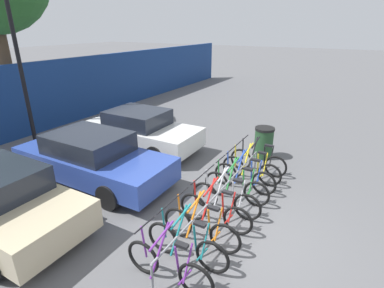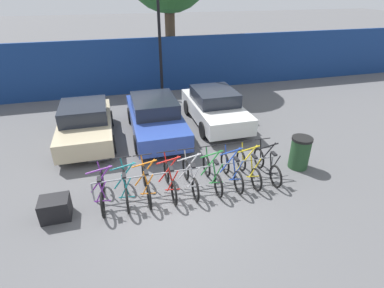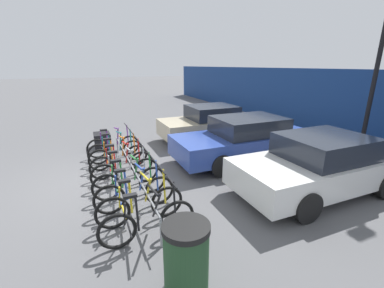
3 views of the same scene
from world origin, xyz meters
name	(u,v)px [view 3 (image 3 of 3)]	position (x,y,z in m)	size (l,w,h in m)	color
ground_plane	(103,180)	(0.00, 0.00, 0.00)	(120.00, 120.00, 0.00)	#59595B
hoarding_wall	(353,106)	(0.00, 9.50, 1.40)	(36.00, 0.16, 2.79)	navy
bike_rack	(131,166)	(0.56, 0.68, 0.50)	(5.28, 0.04, 0.57)	gray
bicycle_purple	(114,145)	(-1.81, 0.53, 0.38)	(0.68, 1.71, 1.05)	black
bicycle_teal	(116,151)	(-1.21, 0.53, 0.38)	(0.68, 1.71, 1.05)	black
bicycle_orange	(119,156)	(-0.66, 0.53, 0.38)	(0.68, 1.71, 1.05)	black
bicycle_red	(122,164)	(-0.01, 0.53, 0.38)	(0.68, 1.71, 1.05)	black
bicycle_silver	(125,171)	(0.57, 0.53, 0.38)	(0.68, 1.71, 1.05)	black
bicycle_green	(130,182)	(1.21, 0.53, 0.38)	(0.68, 1.71, 1.05)	black
bicycle_blue	(135,193)	(1.80, 0.53, 0.38)	(0.68, 1.71, 1.05)	black
bicycle_yellow	(141,205)	(2.33, 0.53, 0.38)	(0.68, 1.71, 1.05)	black
bicycle_black	(148,222)	(2.93, 0.53, 0.38)	(0.68, 1.71, 1.05)	black
car_beige	(210,123)	(-2.31, 4.38, 0.69)	(1.91, 3.93, 1.40)	#C1B28E
car_blue	(245,139)	(0.22, 4.36, 0.69)	(1.91, 4.55, 1.40)	#2D479E
car_white	(320,165)	(2.73, 4.72, 0.69)	(1.91, 4.17, 1.40)	silver
trash_bin	(186,259)	(4.15, 0.74, 0.52)	(0.63, 0.63, 1.03)	#234728
cargo_crate	(102,140)	(-2.93, 0.25, 0.28)	(0.70, 0.56, 0.55)	black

